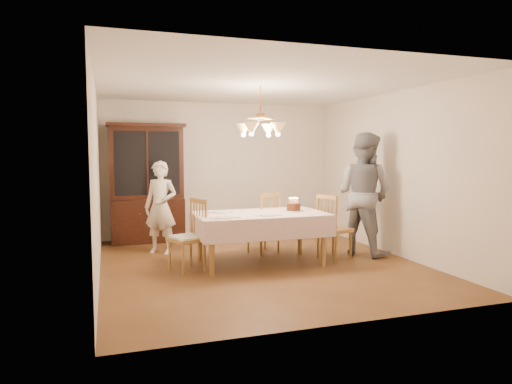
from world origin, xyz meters
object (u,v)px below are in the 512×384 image
object	(u,v)px
china_hutch	(147,185)
chair_far_side	(264,226)
dining_table	(260,218)
birthday_cake	(294,207)
elderly_woman	(161,207)

from	to	relation	value
china_hutch	chair_far_side	size ratio (longest dim) A/B	2.16
china_hutch	dining_table	bearing A→B (deg)	-57.66
dining_table	birthday_cake	world-z (taller)	birthday_cake
chair_far_side	elderly_woman	size ratio (longest dim) A/B	0.66
chair_far_side	birthday_cake	xyz separation A→B (m)	(0.25, -0.66, 0.38)
elderly_woman	birthday_cake	bearing A→B (deg)	0.37
chair_far_side	elderly_woman	world-z (taller)	elderly_woman
dining_table	elderly_woman	world-z (taller)	elderly_woman
elderly_woman	dining_table	bearing A→B (deg)	-9.29
chair_far_side	china_hutch	bearing A→B (deg)	137.19
china_hutch	birthday_cake	xyz separation A→B (m)	(1.96, -2.24, -0.22)
china_hutch	chair_far_side	distance (m)	2.41
dining_table	elderly_woman	bearing A→B (deg)	137.79
china_hutch	elderly_woman	size ratio (longest dim) A/B	1.43
dining_table	china_hutch	bearing A→B (deg)	122.34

